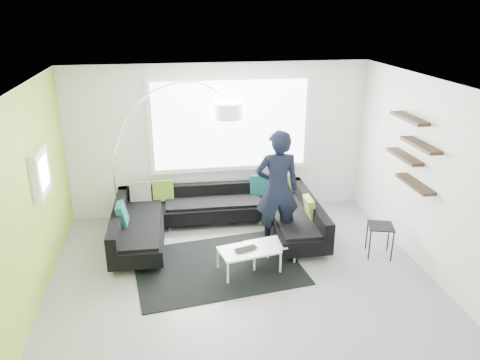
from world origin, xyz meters
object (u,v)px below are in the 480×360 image
object	(u,v)px
sectional_sofa	(217,220)
laptop	(247,251)
coffee_table	(260,255)
side_table	(379,240)
person	(277,189)
arc_lamp	(112,163)

from	to	relation	value
sectional_sofa	laptop	xyz separation A→B (m)	(0.31, -1.20, 0.06)
coffee_table	side_table	size ratio (longest dim) A/B	2.14
sectional_sofa	person	xyz separation A→B (m)	(0.95, -0.34, 0.65)
sectional_sofa	laptop	distance (m)	1.24
coffee_table	laptop	xyz separation A→B (m)	(-0.22, -0.18, 0.20)
sectional_sofa	person	world-z (taller)	person
person	laptop	size ratio (longest dim) A/B	4.88
sectional_sofa	laptop	bearing A→B (deg)	-74.57
coffee_table	laptop	size ratio (longest dim) A/B	2.80
sectional_sofa	coffee_table	size ratio (longest dim) A/B	3.08
coffee_table	arc_lamp	world-z (taller)	arc_lamp
sectional_sofa	side_table	distance (m)	2.66
sectional_sofa	side_table	size ratio (longest dim) A/B	6.61
coffee_table	sectional_sofa	bearing A→B (deg)	105.79
side_table	person	size ratio (longest dim) A/B	0.27
sectional_sofa	arc_lamp	world-z (taller)	arc_lamp
arc_lamp	person	xyz separation A→B (m)	(2.63, -0.86, -0.29)
side_table	laptop	bearing A→B (deg)	-174.91
laptop	person	bearing A→B (deg)	35.42
person	laptop	world-z (taller)	person
coffee_table	laptop	world-z (taller)	laptop
arc_lamp	person	world-z (taller)	arc_lamp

